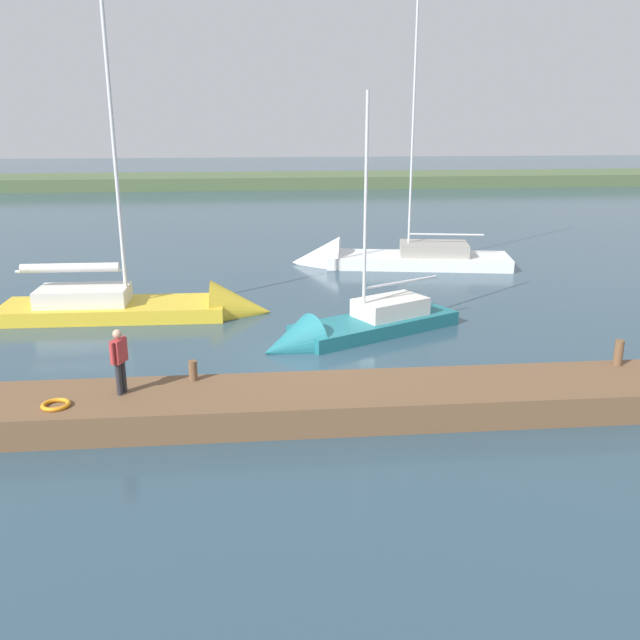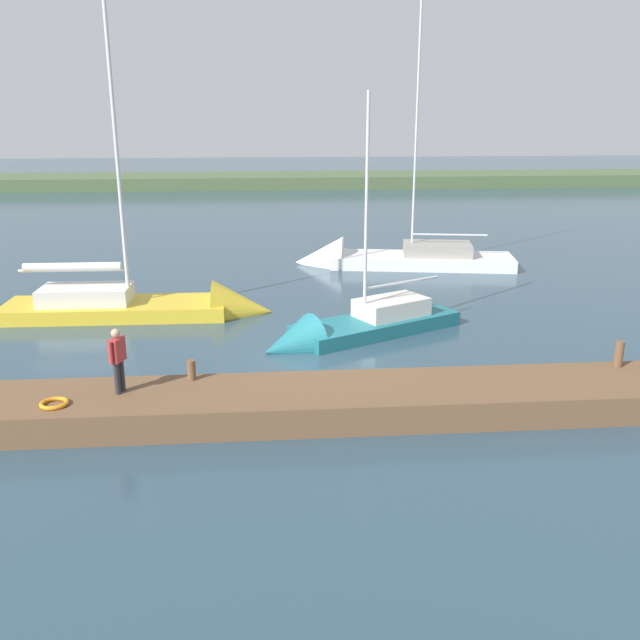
{
  "view_description": "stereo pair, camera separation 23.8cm",
  "coord_description": "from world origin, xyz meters",
  "px_view_note": "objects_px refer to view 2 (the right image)",
  "views": [
    {
      "loc": [
        1.74,
        19.85,
        7.24
      ],
      "look_at": [
        -0.18,
        -0.03,
        1.19
      ],
      "focal_mm": 38.45,
      "sensor_mm": 36.0,
      "label": 1
    },
    {
      "loc": [
        1.5,
        19.87,
        7.24
      ],
      "look_at": [
        -0.18,
        -0.03,
        1.19
      ],
      "focal_mm": 38.45,
      "sensor_mm": 36.0,
      "label": 2
    }
  ],
  "objects_px": {
    "sailboat_far_left": "(160,310)",
    "sailboat_mid_channel": "(348,333)",
    "person_on_dock": "(118,356)",
    "sailboat_behind_pier": "(383,262)",
    "mooring_post_far": "(619,354)",
    "mooring_post_near": "(191,370)",
    "life_ring_buoy": "(54,403)"
  },
  "relations": [
    {
      "from": "sailboat_behind_pier",
      "to": "sailboat_mid_channel",
      "type": "xyz_separation_m",
      "value": [
        3.13,
        11.06,
        -0.03
      ]
    },
    {
      "from": "sailboat_mid_channel",
      "to": "life_ring_buoy",
      "type": "bearing_deg",
      "value": 12.83
    },
    {
      "from": "mooring_post_far",
      "to": "sailboat_mid_channel",
      "type": "height_order",
      "value": "sailboat_mid_channel"
    },
    {
      "from": "sailboat_mid_channel",
      "to": "sailboat_behind_pier",
      "type": "bearing_deg",
      "value": -133.65
    },
    {
      "from": "sailboat_far_left",
      "to": "person_on_dock",
      "type": "relative_size",
      "value": 7.56
    },
    {
      "from": "life_ring_buoy",
      "to": "sailboat_mid_channel",
      "type": "bearing_deg",
      "value": -139.33
    },
    {
      "from": "mooring_post_near",
      "to": "person_on_dock",
      "type": "height_order",
      "value": "person_on_dock"
    },
    {
      "from": "sailboat_mid_channel",
      "to": "person_on_dock",
      "type": "bearing_deg",
      "value": 15.43
    },
    {
      "from": "sailboat_mid_channel",
      "to": "person_on_dock",
      "type": "xyz_separation_m",
      "value": [
        6.3,
        5.93,
        1.5
      ]
    },
    {
      "from": "life_ring_buoy",
      "to": "sailboat_far_left",
      "type": "bearing_deg",
      "value": -96.01
    },
    {
      "from": "person_on_dock",
      "to": "sailboat_mid_channel",
      "type": "bearing_deg",
      "value": -115.81
    },
    {
      "from": "life_ring_buoy",
      "to": "sailboat_behind_pier",
      "type": "bearing_deg",
      "value": -121.49
    },
    {
      "from": "mooring_post_far",
      "to": "sailboat_mid_channel",
      "type": "distance_m",
      "value": 8.49
    },
    {
      "from": "mooring_post_far",
      "to": "sailboat_far_left",
      "type": "distance_m",
      "value": 15.79
    },
    {
      "from": "life_ring_buoy",
      "to": "person_on_dock",
      "type": "bearing_deg",
      "value": -154.1
    },
    {
      "from": "sailboat_behind_pier",
      "to": "sailboat_far_left",
      "type": "xyz_separation_m",
      "value": [
        9.79,
        7.8,
        -0.01
      ]
    },
    {
      "from": "sailboat_far_left",
      "to": "person_on_dock",
      "type": "xyz_separation_m",
      "value": [
        -0.35,
        9.2,
        1.48
      ]
    },
    {
      "from": "mooring_post_near",
      "to": "mooring_post_far",
      "type": "relative_size",
      "value": 0.74
    },
    {
      "from": "sailboat_far_left",
      "to": "person_on_dock",
      "type": "height_order",
      "value": "sailboat_far_left"
    },
    {
      "from": "sailboat_far_left",
      "to": "sailboat_mid_channel",
      "type": "bearing_deg",
      "value": -25.2
    },
    {
      "from": "mooring_post_near",
      "to": "sailboat_behind_pier",
      "type": "relative_size",
      "value": 0.04
    },
    {
      "from": "sailboat_far_left",
      "to": "sailboat_mid_channel",
      "type": "relative_size",
      "value": 1.38
    },
    {
      "from": "mooring_post_near",
      "to": "sailboat_far_left",
      "type": "relative_size",
      "value": 0.04
    },
    {
      "from": "sailboat_behind_pier",
      "to": "person_on_dock",
      "type": "relative_size",
      "value": 8.43
    },
    {
      "from": "life_ring_buoy",
      "to": "sailboat_behind_pier",
      "type": "height_order",
      "value": "sailboat_behind_pier"
    },
    {
      "from": "mooring_post_far",
      "to": "sailboat_mid_channel",
      "type": "relative_size",
      "value": 0.08
    },
    {
      "from": "sailboat_far_left",
      "to": "sailboat_mid_channel",
      "type": "distance_m",
      "value": 7.41
    },
    {
      "from": "mooring_post_near",
      "to": "sailboat_mid_channel",
      "type": "relative_size",
      "value": 0.06
    },
    {
      "from": "mooring_post_near",
      "to": "sailboat_behind_pier",
      "type": "bearing_deg",
      "value": -115.52
    },
    {
      "from": "mooring_post_near",
      "to": "sailboat_far_left",
      "type": "height_order",
      "value": "sailboat_far_left"
    },
    {
      "from": "sailboat_behind_pier",
      "to": "sailboat_far_left",
      "type": "height_order",
      "value": "sailboat_behind_pier"
    },
    {
      "from": "life_ring_buoy",
      "to": "sailboat_behind_pier",
      "type": "relative_size",
      "value": 0.05
    }
  ]
}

